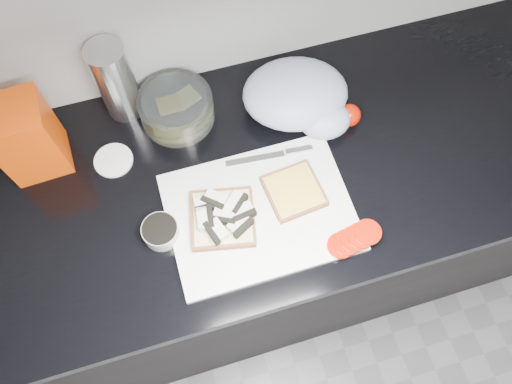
# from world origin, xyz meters

# --- Properties ---
(base_cabinet) EXTENTS (3.50, 0.60, 0.86)m
(base_cabinet) POSITION_xyz_m (0.00, 1.20, 0.43)
(base_cabinet) COLOR black
(base_cabinet) RESTS_ON ground
(countertop) EXTENTS (3.50, 0.64, 0.04)m
(countertop) POSITION_xyz_m (0.00, 1.20, 0.88)
(countertop) COLOR black
(countertop) RESTS_ON base_cabinet
(cutting_board) EXTENTS (0.40, 0.30, 0.01)m
(cutting_board) POSITION_xyz_m (0.04, 1.09, 0.91)
(cutting_board) COLOR white
(cutting_board) RESTS_ON countertop
(bread_left) EXTENTS (0.17, 0.17, 0.04)m
(bread_left) POSITION_xyz_m (-0.05, 1.09, 0.93)
(bread_left) COLOR beige
(bread_left) RESTS_ON cutting_board
(bread_right) EXTENTS (0.13, 0.13, 0.02)m
(bread_right) POSITION_xyz_m (0.12, 1.11, 0.92)
(bread_right) COLOR beige
(bread_right) RESTS_ON cutting_board
(tomato_slices) EXTENTS (0.13, 0.08, 0.02)m
(tomato_slices) POSITION_xyz_m (0.21, 0.97, 0.92)
(tomato_slices) COLOR #B01404
(tomato_slices) RESTS_ON cutting_board
(knife) EXTENTS (0.20, 0.03, 0.01)m
(knife) POSITION_xyz_m (0.12, 1.21, 0.92)
(knife) COLOR #AFAFB4
(knife) RESTS_ON cutting_board
(seed_tub) EXTENTS (0.08, 0.08, 0.04)m
(seed_tub) POSITION_xyz_m (-0.18, 1.10, 0.92)
(seed_tub) COLOR #A6ABAB
(seed_tub) RESTS_ON countertop
(tub_lid) EXTENTS (0.11, 0.11, 0.01)m
(tub_lid) POSITION_xyz_m (-0.25, 1.31, 0.90)
(tub_lid) COLOR white
(tub_lid) RESTS_ON countertop
(glass_bowl) EXTENTS (0.17, 0.17, 0.07)m
(glass_bowl) POSITION_xyz_m (-0.08, 1.39, 0.94)
(glass_bowl) COLOR silver
(glass_bowl) RESTS_ON countertop
(bread_bag) EXTENTS (0.13, 0.12, 0.19)m
(bread_bag) POSITION_xyz_m (-0.40, 1.36, 1.00)
(bread_bag) COLOR #F14304
(bread_bag) RESTS_ON countertop
(steel_canister) EXTENTS (0.09, 0.09, 0.21)m
(steel_canister) POSITION_xyz_m (-0.19, 1.45, 1.00)
(steel_canister) COLOR silver
(steel_canister) RESTS_ON countertop
(grocery_bag) EXTENTS (0.28, 0.26, 0.11)m
(grocery_bag) POSITION_xyz_m (0.20, 1.32, 0.95)
(grocery_bag) COLOR #A7B0CD
(grocery_bag) RESTS_ON countertop
(whole_tomatoes) EXTENTS (0.06, 0.06, 0.06)m
(whole_tomatoes) POSITION_xyz_m (0.31, 1.26, 0.93)
(whole_tomatoes) COLOR #B01404
(whole_tomatoes) RESTS_ON countertop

